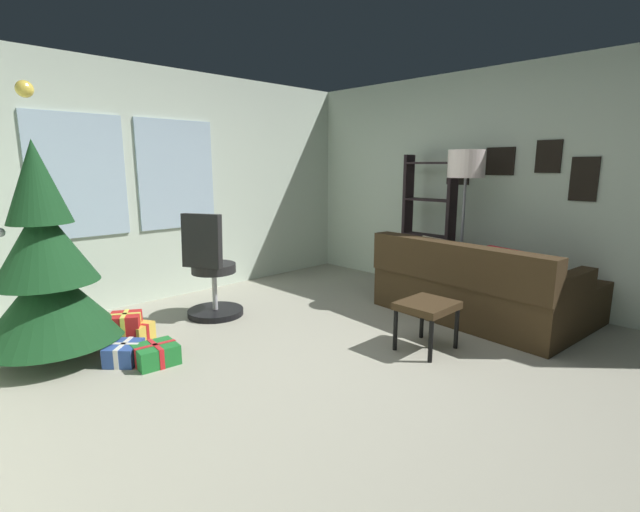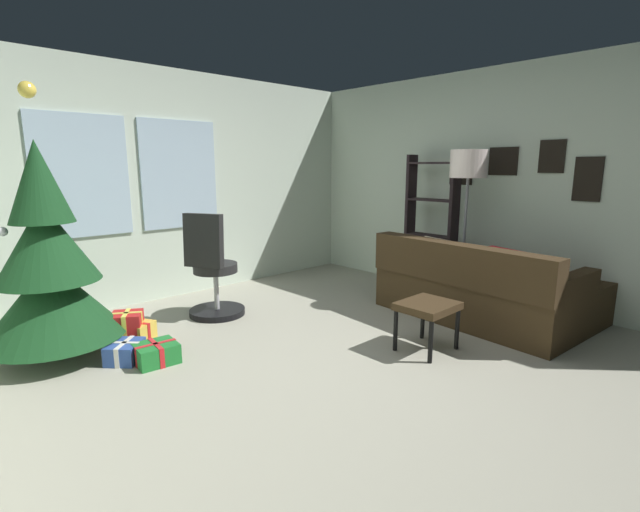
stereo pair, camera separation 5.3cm
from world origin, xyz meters
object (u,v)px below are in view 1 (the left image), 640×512
at_px(gift_box_green, 156,354).
at_px(bookshelf, 427,232).
at_px(couch, 490,291).
at_px(gift_box_blue, 124,353).
at_px(gift_box_red, 126,329).
at_px(footstool, 427,309).
at_px(floor_lamp, 466,174).
at_px(gift_box_gold, 134,333).
at_px(office_chair, 211,277).
at_px(holiday_tree, 47,270).

relative_size(gift_box_green, bookshelf, 0.20).
distance_m(couch, gift_box_blue, 3.37).
bearing_deg(gift_box_green, bookshelf, -4.69).
height_order(gift_box_red, gift_box_blue, gift_box_red).
xyz_separation_m(gift_box_red, gift_box_blue, (-0.15, -0.34, -0.06)).
relative_size(couch, gift_box_blue, 5.66).
height_order(footstool, floor_lamp, floor_lamp).
bearing_deg(footstool, gift_box_gold, 132.46).
relative_size(gift_box_green, floor_lamp, 0.20).
xyz_separation_m(couch, gift_box_blue, (-3.01, 1.51, -0.21)).
bearing_deg(office_chair, gift_box_green, -143.62).
distance_m(footstool, floor_lamp, 1.69).
xyz_separation_m(gift_box_blue, floor_lamp, (3.15, -1.10, 1.34)).
relative_size(footstool, gift_box_blue, 1.27).
bearing_deg(floor_lamp, office_chair, 142.98).
bearing_deg(holiday_tree, gift_box_blue, -53.34).
height_order(gift_box_red, gift_box_green, gift_box_red).
relative_size(gift_box_gold, office_chair, 0.34).
bearing_deg(couch, gift_box_red, 147.10).
bearing_deg(bookshelf, gift_box_gold, 166.06).
distance_m(couch, floor_lamp, 1.21).
relative_size(couch, gift_box_gold, 5.63).
xyz_separation_m(holiday_tree, gift_box_blue, (0.35, -0.47, -0.64)).
distance_m(holiday_tree, gift_box_green, 1.06).
height_order(footstool, holiday_tree, holiday_tree).
relative_size(footstool, holiday_tree, 0.22).
relative_size(holiday_tree, bookshelf, 1.29).
bearing_deg(floor_lamp, holiday_tree, 155.75).
bearing_deg(bookshelf, gift_box_blue, 172.30).
distance_m(holiday_tree, bookshelf, 3.95).
bearing_deg(holiday_tree, floor_lamp, -24.25).
relative_size(gift_box_gold, floor_lamp, 0.22).
distance_m(gift_box_blue, floor_lamp, 3.60).
bearing_deg(gift_box_red, gift_box_gold, 2.10).
bearing_deg(gift_box_blue, gift_box_red, 65.85).
xyz_separation_m(couch, office_chair, (-1.94, 1.98, 0.13)).
height_order(holiday_tree, office_chair, holiday_tree).
distance_m(holiday_tree, gift_box_blue, 0.87).
relative_size(footstool, office_chair, 0.43).
height_order(gift_box_green, office_chair, office_chair).
distance_m(gift_box_red, office_chair, 0.97).
relative_size(office_chair, bookshelf, 0.65).
bearing_deg(couch, holiday_tree, 149.45).
height_order(gift_box_blue, office_chair, office_chair).
bearing_deg(gift_box_green, footstool, -36.84).
xyz_separation_m(holiday_tree, office_chair, (1.42, -0.01, -0.29)).
xyz_separation_m(gift_box_blue, bookshelf, (3.48, -0.47, 0.64)).
distance_m(couch, footstool, 1.11).
bearing_deg(footstool, floor_lamp, 17.51).
bearing_deg(footstool, gift_box_green, 143.16).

